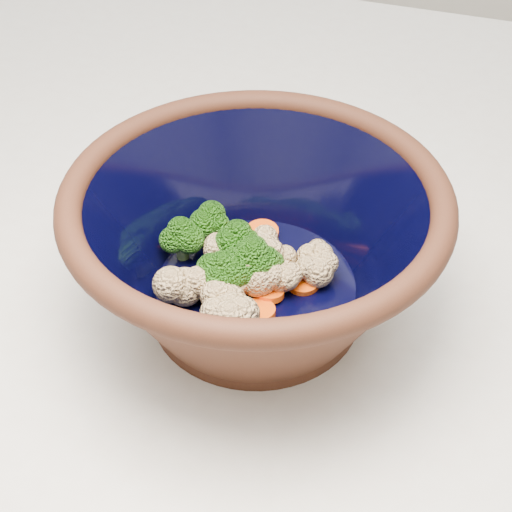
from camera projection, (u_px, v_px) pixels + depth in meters
counter at (207, 459)px, 1.03m from camera, size 1.20×1.20×0.90m
mixing_bowl at (256, 244)px, 0.58m from camera, size 0.33×0.33×0.14m
vegetable_pile at (242, 262)px, 0.60m from camera, size 0.15×0.15×0.05m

